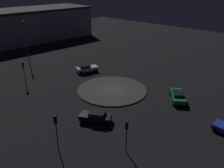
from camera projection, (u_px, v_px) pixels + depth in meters
ground_plane at (112, 90)px, 39.07m from camera, size 117.93×117.93×0.00m
roundabout_island at (112, 90)px, 39.04m from camera, size 11.45×11.45×0.19m
car_black at (96, 116)px, 30.17m from camera, size 4.33×3.41×1.48m
car_green at (178, 96)px, 35.52m from camera, size 4.07×4.70×1.44m
car_silver at (87, 68)px, 46.39m from camera, size 3.33×4.52×1.54m
traffic_light_southwest at (24, 69)px, 39.92m from camera, size 0.40×0.37×4.13m
traffic_light_southeast at (127, 131)px, 24.07m from camera, size 0.39×0.38×3.79m
traffic_light_south at (56, 126)px, 24.08m from camera, size 0.36×0.39×4.38m
streetlamp_west at (26, 38)px, 49.36m from camera, size 0.48×0.48×9.18m
store_building at (29, 25)px, 69.65m from camera, size 17.14×37.13×9.02m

